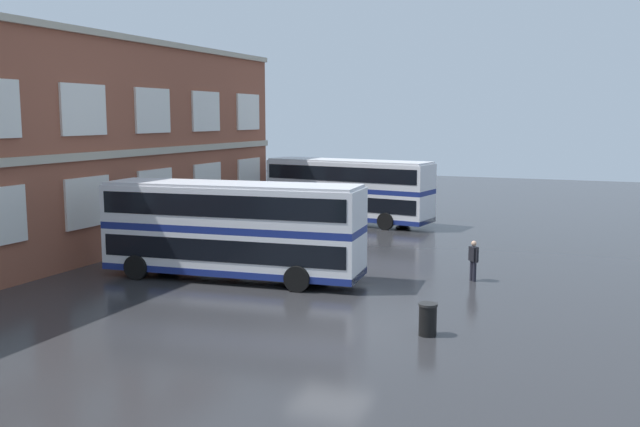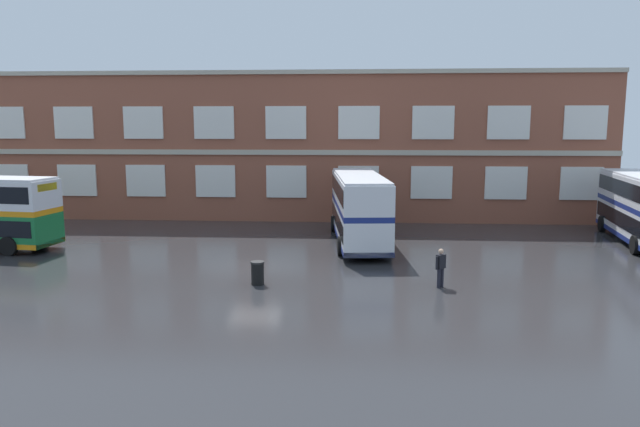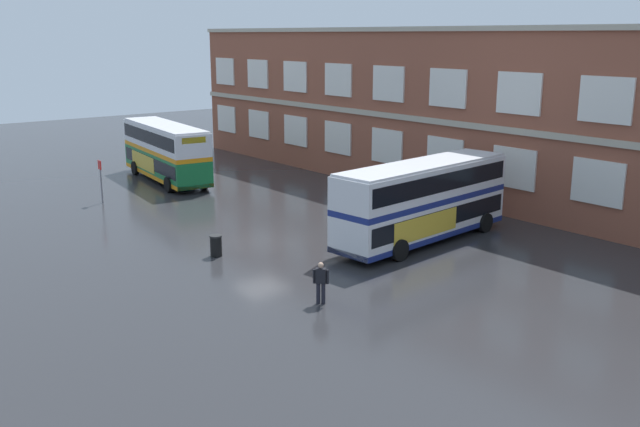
{
  "view_description": "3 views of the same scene",
  "coord_description": "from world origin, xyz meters",
  "px_view_note": "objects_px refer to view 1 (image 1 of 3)",
  "views": [
    {
      "loc": [
        -20.14,
        -8.0,
        6.79
      ],
      "look_at": [
        4.39,
        2.19,
        3.11
      ],
      "focal_mm": 39.2,
      "sensor_mm": 36.0,
      "label": 1
    },
    {
      "loc": [
        5.08,
        -27.86,
        6.9
      ],
      "look_at": [
        3.05,
        2.49,
        2.35
      ],
      "focal_mm": 33.07,
      "sensor_mm": 36.0,
      "label": 2
    },
    {
      "loc": [
        28.99,
        -19.38,
        10.26
      ],
      "look_at": [
        2.44,
        1.92,
        1.67
      ],
      "focal_mm": 39.86,
      "sensor_mm": 36.0,
      "label": 3
    }
  ],
  "objects_px": {
    "waiting_passenger": "(473,259)",
    "station_litter_bin": "(428,319)",
    "double_decker_middle": "(232,229)",
    "double_decker_far": "(348,190)"
  },
  "relations": [
    {
      "from": "double_decker_middle",
      "to": "double_decker_far",
      "type": "distance_m",
      "value": 16.69
    },
    {
      "from": "double_decker_middle",
      "to": "double_decker_far",
      "type": "xyz_separation_m",
      "value": [
        16.66,
        0.98,
        0.0
      ]
    },
    {
      "from": "double_decker_far",
      "to": "station_litter_bin",
      "type": "height_order",
      "value": "double_decker_far"
    },
    {
      "from": "double_decker_middle",
      "to": "waiting_passenger",
      "type": "relative_size",
      "value": 6.59
    },
    {
      "from": "double_decker_far",
      "to": "waiting_passenger",
      "type": "relative_size",
      "value": 6.62
    },
    {
      "from": "double_decker_middle",
      "to": "waiting_passenger",
      "type": "height_order",
      "value": "double_decker_middle"
    },
    {
      "from": "waiting_passenger",
      "to": "double_decker_middle",
      "type": "bearing_deg",
      "value": 110.52
    },
    {
      "from": "waiting_passenger",
      "to": "station_litter_bin",
      "type": "distance_m",
      "value": 7.94
    },
    {
      "from": "double_decker_far",
      "to": "waiting_passenger",
      "type": "height_order",
      "value": "double_decker_far"
    },
    {
      "from": "double_decker_middle",
      "to": "double_decker_far",
      "type": "height_order",
      "value": "same"
    }
  ]
}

